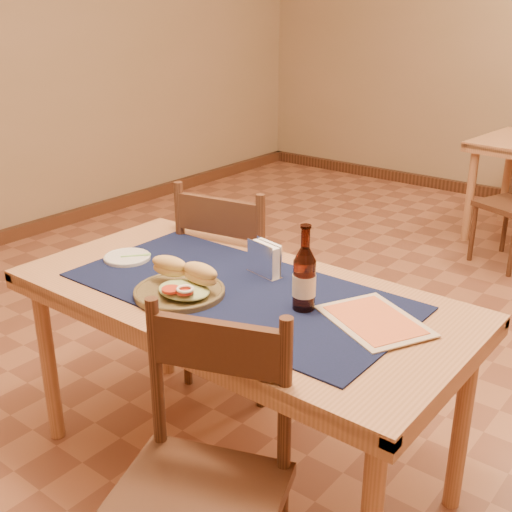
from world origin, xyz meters
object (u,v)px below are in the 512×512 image
Objects in this scene: chair_main_far at (238,281)px; napkin_holder at (264,259)px; beer_bottle at (304,278)px; chair_main_near at (200,487)px; main_table at (238,313)px; sandwich_plate at (182,286)px.

chair_main_far reaches higher than napkin_holder.
chair_main_far is at bearing 145.04° from beer_bottle.
chair_main_near is 3.32× the size of beer_bottle.
chair_main_far is 0.59m from napkin_holder.
chair_main_near is at bearing -59.01° from main_table.
main_table is at bearing 50.83° from sandwich_plate.
sandwich_plate is at bearing -155.77° from beer_bottle.
beer_bottle reaches higher than sandwich_plate.
chair_main_far reaches higher than sandwich_plate.
sandwich_plate reaches higher than main_table.
sandwich_plate is at bearing 137.67° from chair_main_near.
chair_main_far is 1.30m from chair_main_near.
main_table is at bearing -50.14° from chair_main_far.
chair_main_near is 0.71m from beer_bottle.
beer_bottle is 0.31m from napkin_holder.
chair_main_far is 0.88m from beer_bottle.
chair_main_far is (-0.40, 0.48, -0.16)m from main_table.
chair_main_near is 3.04× the size of sandwich_plate.
chair_main_near is at bearing -54.72° from chair_main_far.
main_table is at bearing -175.33° from beer_bottle.
napkin_holder is at bearing 93.39° from main_table.
beer_bottle is at bearing -27.56° from napkin_holder.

